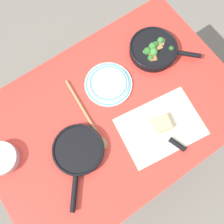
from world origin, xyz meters
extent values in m
plane|color=slate|center=(0.00, 0.00, 0.00)|extent=(14.00, 14.00, 0.00)
cube|color=red|center=(0.00, 0.00, 0.75)|extent=(1.27, 0.86, 0.03)
cylinder|color=#BCBCC1|center=(-0.57, -0.37, 0.37)|extent=(0.05, 0.05, 0.73)
cylinder|color=#BCBCC1|center=(0.57, -0.37, 0.37)|extent=(0.05, 0.05, 0.73)
cylinder|color=#BCBCC1|center=(-0.57, 0.37, 0.37)|extent=(0.05, 0.05, 0.73)
cylinder|color=black|center=(-0.37, -0.16, 0.79)|extent=(0.24, 0.24, 0.04)
torus|color=black|center=(-0.37, -0.16, 0.81)|extent=(0.25, 0.25, 0.01)
cylinder|color=black|center=(-0.50, -0.03, 0.80)|extent=(0.10, 0.10, 0.02)
cylinder|color=#357027|center=(-0.32, -0.16, 0.78)|extent=(0.01, 0.01, 0.02)
sphere|color=#428438|center=(-0.32, -0.16, 0.80)|extent=(0.03, 0.03, 0.03)
cylinder|color=#205218|center=(-0.44, -0.10, 0.78)|extent=(0.01, 0.01, 0.02)
sphere|color=#286023|center=(-0.44, -0.10, 0.80)|extent=(0.03, 0.03, 0.03)
cylinder|color=#357027|center=(-0.35, -0.13, 0.78)|extent=(0.01, 0.01, 0.02)
sphere|color=#428438|center=(-0.35, -0.13, 0.81)|extent=(0.04, 0.04, 0.04)
cylinder|color=#245B1C|center=(-0.36, -0.15, 0.78)|extent=(0.01, 0.01, 0.02)
sphere|color=#2D6B28|center=(-0.36, -0.15, 0.81)|extent=(0.04, 0.04, 0.04)
cylinder|color=#245B1C|center=(-0.33, -0.16, 0.78)|extent=(0.01, 0.01, 0.02)
sphere|color=#2D6B28|center=(-0.33, -0.16, 0.81)|extent=(0.04, 0.04, 0.04)
cylinder|color=#245B1C|center=(-0.39, -0.16, 0.78)|extent=(0.01, 0.01, 0.02)
sphere|color=#2D6B28|center=(-0.39, -0.16, 0.81)|extent=(0.04, 0.04, 0.04)
cylinder|color=#2C6823|center=(-0.42, -0.17, 0.78)|extent=(0.01, 0.01, 0.02)
sphere|color=#387A33|center=(-0.42, -0.17, 0.81)|extent=(0.04, 0.04, 0.04)
cylinder|color=#245B1C|center=(-0.32, -0.12, 0.78)|extent=(0.01, 0.01, 0.02)
sphere|color=#2D6B28|center=(-0.32, -0.12, 0.80)|extent=(0.03, 0.03, 0.03)
cylinder|color=#2C6823|center=(-0.37, -0.16, 0.78)|extent=(0.01, 0.01, 0.02)
sphere|color=#387A33|center=(-0.37, -0.16, 0.81)|extent=(0.04, 0.04, 0.04)
cube|color=olive|center=(-0.33, -0.12, 0.79)|extent=(0.05, 0.06, 0.04)
cube|color=#AD7F4C|center=(-0.42, -0.16, 0.79)|extent=(0.05, 0.05, 0.03)
cube|color=#9E703D|center=(-0.39, -0.15, 0.79)|extent=(0.04, 0.05, 0.04)
cylinder|color=black|center=(0.23, 0.06, 0.78)|extent=(0.23, 0.23, 0.04)
torus|color=black|center=(0.23, 0.06, 0.80)|extent=(0.24, 0.24, 0.01)
cylinder|color=black|center=(0.35, 0.21, 0.79)|extent=(0.11, 0.13, 0.02)
cylinder|color=#DBC156|center=(0.23, 0.06, 0.78)|extent=(0.19, 0.19, 0.02)
cylinder|color=#A87A4C|center=(0.11, -0.10, 0.77)|extent=(0.04, 0.34, 0.02)
ellipsoid|color=#A87A4C|center=(0.12, 0.10, 0.77)|extent=(0.04, 0.07, 0.02)
cube|color=beige|center=(-0.15, 0.19, 0.76)|extent=(0.42, 0.32, 0.00)
cube|color=silver|center=(-0.12, 0.17, 0.77)|extent=(0.09, 0.19, 0.01)
cylinder|color=black|center=(-0.16, 0.30, 0.78)|extent=(0.05, 0.09, 0.02)
cube|color=#EFD67A|center=(-0.16, 0.18, 0.78)|extent=(0.09, 0.09, 0.04)
cylinder|color=silver|center=(-0.07, -0.13, 0.77)|extent=(0.24, 0.24, 0.01)
torus|color=#4C9EB7|center=(-0.07, -0.13, 0.78)|extent=(0.23, 0.23, 0.01)
cylinder|color=silver|center=(-0.07, -0.13, 0.78)|extent=(0.20, 0.20, 0.01)
torus|color=#4C9EB7|center=(-0.07, -0.13, 0.79)|extent=(0.19, 0.19, 0.01)
cylinder|color=#B7B7BC|center=(0.54, -0.10, 0.79)|extent=(0.15, 0.15, 0.05)
camera|label=1|loc=(0.20, 0.29, 1.93)|focal=40.00mm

